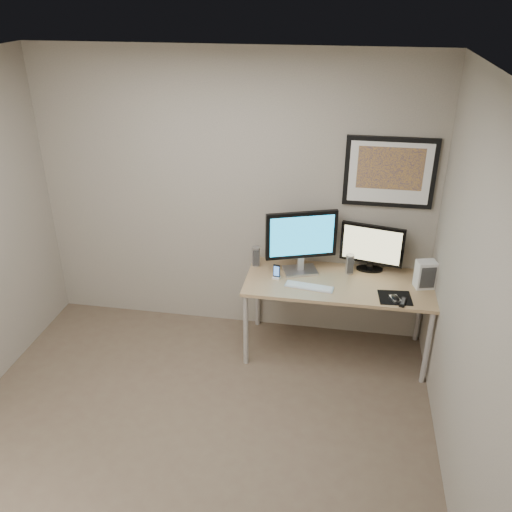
# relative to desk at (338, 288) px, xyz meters

# --- Properties ---
(floor) EXTENTS (3.60, 3.60, 0.00)m
(floor) POSITION_rel_desk_xyz_m (-1.00, -1.35, -0.66)
(floor) COLOR brown
(floor) RESTS_ON ground
(room) EXTENTS (3.60, 3.60, 3.60)m
(room) POSITION_rel_desk_xyz_m (-1.00, -0.90, 0.98)
(room) COLOR white
(room) RESTS_ON ground
(desk) EXTENTS (1.60, 0.70, 0.73)m
(desk) POSITION_rel_desk_xyz_m (0.00, 0.00, 0.00)
(desk) COLOR olive
(desk) RESTS_ON floor
(framed_art) EXTENTS (0.75, 0.04, 0.60)m
(framed_art) POSITION_rel_desk_xyz_m (0.35, 0.33, 0.96)
(framed_art) COLOR black
(framed_art) RESTS_ON room
(monitor_large) EXTENTS (0.60, 0.29, 0.57)m
(monitor_large) POSITION_rel_desk_xyz_m (-0.35, 0.12, 0.38)
(monitor_large) COLOR #B5B5BA
(monitor_large) RESTS_ON desk
(monitor_tv) EXTENTS (0.55, 0.17, 0.44)m
(monitor_tv) POSITION_rel_desk_xyz_m (0.26, 0.26, 0.30)
(monitor_tv) COLOR black
(monitor_tv) RESTS_ON desk
(speaker_left) EXTENTS (0.09, 0.09, 0.18)m
(speaker_left) POSITION_rel_desk_xyz_m (-0.75, 0.17, 0.16)
(speaker_left) COLOR #B5B5BA
(speaker_left) RESTS_ON desk
(speaker_right) EXTENTS (0.09, 0.09, 0.18)m
(speaker_right) POSITION_rel_desk_xyz_m (0.08, 0.17, 0.16)
(speaker_right) COLOR #B5B5BA
(speaker_right) RESTS_ON desk
(phone_dock) EXTENTS (0.07, 0.07, 0.13)m
(phone_dock) POSITION_rel_desk_xyz_m (-0.54, -0.03, 0.13)
(phone_dock) COLOR black
(phone_dock) RESTS_ON desk
(keyboard) EXTENTS (0.42, 0.16, 0.01)m
(keyboard) POSITION_rel_desk_xyz_m (-0.24, -0.14, 0.07)
(keyboard) COLOR silver
(keyboard) RESTS_ON desk
(mousepad) EXTENTS (0.28, 0.25, 0.00)m
(mousepad) POSITION_rel_desk_xyz_m (0.46, -0.20, 0.07)
(mousepad) COLOR black
(mousepad) RESTS_ON desk
(mouse) EXTENTS (0.10, 0.12, 0.04)m
(mouse) POSITION_rel_desk_xyz_m (0.46, -0.24, 0.09)
(mouse) COLOR black
(mouse) RESTS_ON mousepad
(remote) EXTENTS (0.07, 0.16, 0.02)m
(remote) POSITION_rel_desk_xyz_m (0.52, -0.26, 0.08)
(remote) COLOR black
(remote) RESTS_ON desk
(fan_unit) EXTENTS (0.18, 0.15, 0.24)m
(fan_unit) POSITION_rel_desk_xyz_m (0.71, 0.03, 0.19)
(fan_unit) COLOR silver
(fan_unit) RESTS_ON desk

